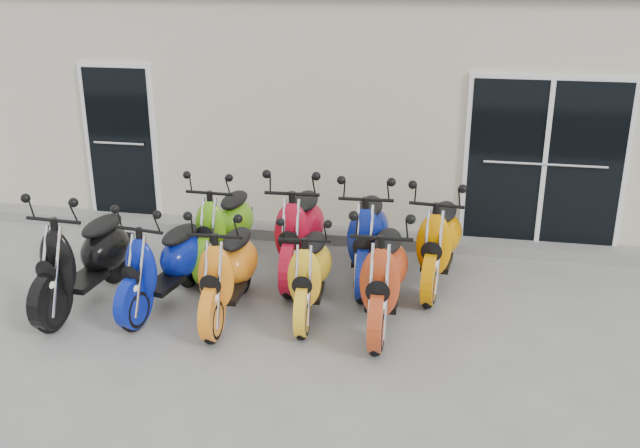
% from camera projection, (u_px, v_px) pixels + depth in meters
% --- Properties ---
extents(ground, '(80.00, 80.00, 0.00)m').
position_uv_depth(ground, '(310.00, 305.00, 7.94)').
color(ground, gray).
rests_on(ground, ground).
extents(building, '(14.00, 6.00, 3.20)m').
position_uv_depth(building, '(372.00, 87.00, 12.18)').
color(building, beige).
rests_on(building, ground).
extents(front_step, '(14.00, 0.40, 0.15)m').
position_uv_depth(front_step, '(340.00, 235.00, 9.78)').
color(front_step, gray).
rests_on(front_step, ground).
extents(door_left, '(1.07, 0.08, 2.22)m').
position_uv_depth(door_left, '(121.00, 138.00, 10.10)').
color(door_left, black).
rests_on(door_left, front_step).
extents(door_right, '(2.02, 0.08, 2.22)m').
position_uv_depth(door_right, '(545.00, 158.00, 9.03)').
color(door_right, black).
rests_on(door_right, front_step).
extents(scooter_front_black, '(0.82, 1.96, 1.42)m').
position_uv_depth(scooter_front_black, '(82.00, 245.00, 7.73)').
color(scooter_front_black, black).
rests_on(scooter_front_black, ground).
extents(scooter_front_blue, '(0.89, 1.82, 1.29)m').
position_uv_depth(scooter_front_blue, '(162.00, 252.00, 7.71)').
color(scooter_front_blue, '#0A1B9C').
rests_on(scooter_front_blue, ground).
extents(scooter_front_orange_a, '(0.72, 1.81, 1.32)m').
position_uv_depth(scooter_front_orange_a, '(227.00, 258.00, 7.51)').
color(scooter_front_orange_a, orange).
rests_on(scooter_front_orange_a, ground).
extents(scooter_front_orange_b, '(0.73, 1.71, 1.23)m').
position_uv_depth(scooter_front_orange_b, '(310.00, 261.00, 7.56)').
color(scooter_front_orange_b, yellow).
rests_on(scooter_front_orange_b, ground).
extents(scooter_front_red, '(0.72, 1.90, 1.40)m').
position_uv_depth(scooter_front_red, '(384.00, 262.00, 7.31)').
color(scooter_front_red, '#BA3D19').
rests_on(scooter_front_red, ground).
extents(scooter_back_green, '(0.72, 1.84, 1.34)m').
position_uv_depth(scooter_back_green, '(224.00, 215.00, 8.76)').
color(scooter_back_green, '#5DAD15').
rests_on(scooter_back_green, ground).
extents(scooter_back_red, '(0.80, 1.99, 1.45)m').
position_uv_depth(scooter_back_red, '(299.00, 218.00, 8.50)').
color(scooter_back_red, '#AE0C23').
rests_on(scooter_back_red, ground).
extents(scooter_back_blue, '(0.81, 1.96, 1.42)m').
position_uv_depth(scooter_back_blue, '(368.00, 223.00, 8.37)').
color(scooter_back_blue, navy).
rests_on(scooter_back_blue, ground).
extents(scooter_back_yellow, '(0.85, 1.94, 1.39)m').
position_uv_depth(scooter_back_yellow, '(439.00, 229.00, 8.24)').
color(scooter_back_yellow, orange).
rests_on(scooter_back_yellow, ground).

